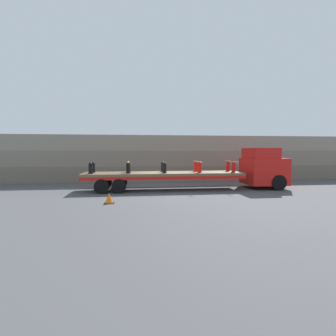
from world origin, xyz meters
name	(u,v)px	position (x,y,z in m)	size (l,w,h in m)	color
ground_plane	(164,190)	(0.00, 0.00, 0.00)	(120.00, 120.00, 0.00)	#474749
rock_cliff	(156,158)	(0.00, 6.21, 2.01)	(60.00, 3.30, 4.01)	#706656
truck_cab	(265,168)	(7.26, 0.00, 1.45)	(2.65, 2.68, 2.86)	red
flatbed_trailer	(155,176)	(-0.61, 0.00, 0.98)	(10.66, 2.52, 1.19)	brown
fire_hydrant_black_near_0	(91,168)	(-4.73, -0.53, 1.54)	(0.32, 0.55, 0.73)	black
fire_hydrant_black_far_0	(93,167)	(-4.73, 0.53, 1.54)	(0.32, 0.55, 0.73)	black
fire_hydrant_black_near_1	(128,168)	(-2.37, -0.53, 1.54)	(0.32, 0.55, 0.73)	black
fire_hydrant_black_far_1	(129,167)	(-2.37, 0.53, 1.54)	(0.32, 0.55, 0.73)	black
fire_hydrant_black_near_2	(164,168)	(0.00, -0.53, 1.54)	(0.32, 0.55, 0.73)	black
fire_hydrant_black_far_2	(163,167)	(0.00, 0.53, 1.54)	(0.32, 0.55, 0.73)	black
fire_hydrant_red_near_3	(200,167)	(2.37, -0.53, 1.54)	(0.32, 0.55, 0.73)	red
fire_hydrant_red_far_3	(196,167)	(2.37, 0.53, 1.54)	(0.32, 0.55, 0.73)	red
fire_hydrant_red_near_4	(233,167)	(4.73, -0.53, 1.54)	(0.32, 0.55, 0.73)	red
fire_hydrant_red_far_4	(228,166)	(4.73, 0.53, 1.54)	(0.32, 0.55, 0.73)	red
cargo_strap_rear	(128,162)	(-2.37, 0.00, 1.93)	(0.05, 2.62, 0.01)	yellow
cargo_strap_middle	(198,161)	(2.37, 0.00, 1.93)	(0.05, 2.62, 0.01)	yellow
cargo_strap_front	(231,161)	(4.73, 0.00, 1.93)	(0.05, 2.62, 0.01)	yellow
traffic_cone	(109,198)	(-3.24, -4.26, 0.26)	(0.50, 0.50, 0.53)	black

